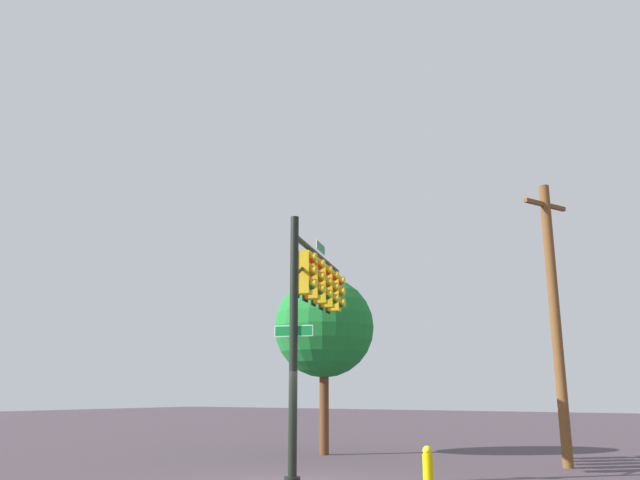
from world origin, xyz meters
name	(u,v)px	position (x,y,z in m)	size (l,w,h in m)	color
signal_pole_assembly	(316,294)	(1.96, 0.63, 4.62)	(4.75, 2.11, 6.21)	black
utility_pole	(555,316)	(6.88, -4.46, 4.20)	(1.69, 0.86, 8.16)	brown
fire_hydrant	(428,465)	(1.98, -2.41, 0.41)	(0.33, 0.24, 0.83)	#E3C607
tree_near	(324,327)	(6.52, 3.24, 4.24)	(3.47, 3.47, 5.99)	brown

